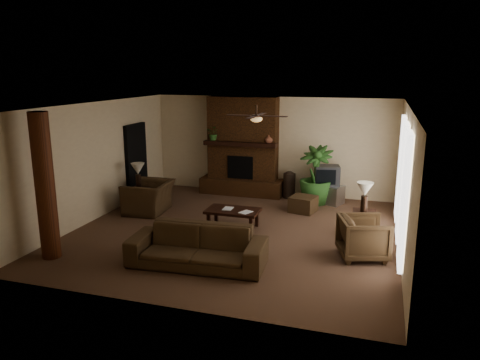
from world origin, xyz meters
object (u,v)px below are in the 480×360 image
(coffee_table, at_px, (233,212))
(lamp_right, at_px, (365,191))
(floor_vase, at_px, (289,183))
(log_column, at_px, (45,187))
(armchair_left, at_px, (149,192))
(side_table_right, at_px, (364,223))
(ottoman, at_px, (303,204))
(lamp_left, at_px, (138,171))
(armchair_right, at_px, (364,236))
(floor_plant, at_px, (315,188))
(tv_stand, at_px, (327,194))
(side_table_left, at_px, (141,198))
(sofa, at_px, (197,240))

(coffee_table, xyz_separation_m, lamp_right, (2.86, 0.32, 0.63))
(coffee_table, bearing_deg, floor_vase, 75.90)
(log_column, distance_m, coffee_table, 4.01)
(armchair_left, bearing_deg, log_column, -12.53)
(side_table_right, bearing_deg, log_column, -152.11)
(ottoman, bearing_deg, armchair_left, -162.39)
(log_column, height_order, lamp_left, log_column)
(armchair_left, relative_size, armchair_right, 1.34)
(ottoman, distance_m, lamp_right, 2.20)
(floor_vase, xyz_separation_m, lamp_left, (-3.54, -2.16, 0.57))
(log_column, height_order, floor_plant, log_column)
(coffee_table, height_order, floor_vase, floor_vase)
(coffee_table, relative_size, lamp_right, 1.85)
(coffee_table, bearing_deg, log_column, -136.70)
(log_column, distance_m, lamp_left, 3.42)
(coffee_table, distance_m, floor_plant, 2.94)
(log_column, relative_size, coffee_table, 2.33)
(ottoman, bearing_deg, tv_stand, 64.81)
(tv_stand, xyz_separation_m, lamp_right, (1.06, -2.37, 0.75))
(log_column, relative_size, lamp_left, 4.31)
(floor_plant, relative_size, lamp_left, 2.42)
(armchair_right, height_order, coffee_table, armchair_right)
(armchair_left, xyz_separation_m, ottoman, (3.74, 1.19, -0.32))
(floor_vase, relative_size, lamp_left, 1.18)
(ottoman, bearing_deg, side_table_left, -166.87)
(sofa, relative_size, side_table_right, 4.56)
(ottoman, xyz_separation_m, floor_vase, (-0.61, 1.20, 0.23))
(sofa, xyz_separation_m, tv_stand, (1.78, 4.87, -0.24))
(floor_plant, bearing_deg, side_table_left, -157.24)
(armchair_right, relative_size, floor_plant, 0.57)
(armchair_left, bearing_deg, lamp_right, 83.05)
(side_table_left, bearing_deg, armchair_right, -16.10)
(log_column, bearing_deg, floor_vase, 57.40)
(armchair_right, relative_size, lamp_right, 1.37)
(log_column, xyz_separation_m, armchair_left, (0.42, 3.16, -0.88))
(coffee_table, height_order, lamp_left, lamp_left)
(lamp_right, bearing_deg, side_table_left, 175.83)
(ottoman, relative_size, floor_vase, 0.78)
(ottoman, relative_size, side_table_right, 1.09)
(log_column, bearing_deg, tv_stand, 49.15)
(armchair_right, distance_m, side_table_right, 1.29)
(sofa, bearing_deg, tv_stand, 65.76)
(coffee_table, xyz_separation_m, side_table_left, (-2.78, 0.73, -0.10))
(coffee_table, relative_size, tv_stand, 1.41)
(floor_plant, relative_size, side_table_right, 2.86)
(ottoman, relative_size, lamp_left, 0.92)
(ottoman, relative_size, lamp_right, 0.92)
(side_table_right, distance_m, lamp_right, 0.73)
(armchair_right, xyz_separation_m, side_table_left, (-5.70, 1.65, -0.17))
(armchair_right, bearing_deg, side_table_right, -15.58)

